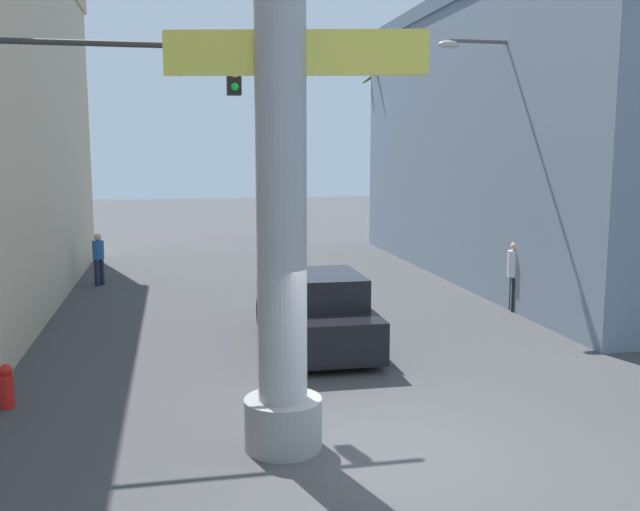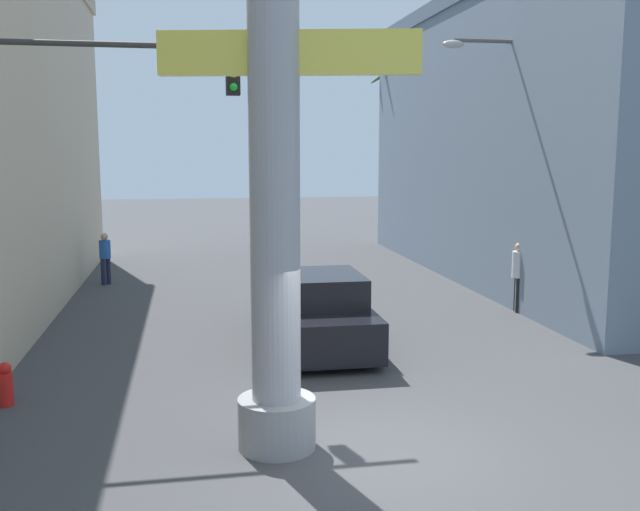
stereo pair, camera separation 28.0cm
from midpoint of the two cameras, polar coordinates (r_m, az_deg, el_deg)
ground_plane at (r=19.32m, az=-3.63°, el=-3.72°), size 85.60×85.60×0.00m
building_right at (r=24.39m, az=18.11°, el=8.99°), size 7.72×17.87×8.93m
neon_sign_pole at (r=9.45m, az=-4.05°, el=16.97°), size 3.76×1.07×10.78m
street_lamp at (r=19.12m, az=14.11°, el=8.52°), size 2.29×0.28×6.90m
traffic_light_mast at (r=12.70m, az=-20.11°, el=8.40°), size 5.19×0.32×5.89m
car_lead at (r=14.98m, az=-0.99°, el=-4.51°), size 2.07×4.79×1.56m
palm_tree_far_right at (r=31.01m, az=5.73°, el=9.48°), size 2.96×2.89×7.76m
palm_tree_near_right at (r=16.35m, az=22.66°, el=9.25°), size 2.33×2.39×7.13m
pedestrian_far_left at (r=22.55m, az=-17.65°, el=0.02°), size 0.48×0.48×1.58m
pedestrian_mid_right at (r=18.63m, az=14.85°, el=-1.20°), size 0.40×0.40×1.77m
fire_hydrant at (r=12.54m, az=-24.39°, el=-9.52°), size 0.22×0.22×0.72m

